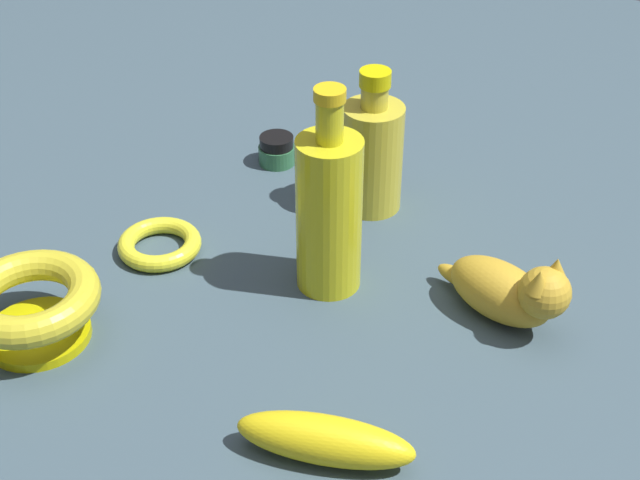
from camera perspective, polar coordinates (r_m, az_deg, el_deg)
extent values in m
plane|color=#384C56|center=(0.97, 0.00, -3.11)|extent=(2.00, 2.00, 0.00)
cylinder|color=gold|center=(1.07, 3.25, 5.11)|extent=(0.07, 0.07, 0.13)
cylinder|color=gold|center=(1.03, 3.39, 8.84)|extent=(0.03, 0.03, 0.03)
cylinder|color=#CAC208|center=(1.02, 3.44, 9.95)|extent=(0.04, 0.04, 0.02)
cylinder|color=gold|center=(0.93, 0.32, 1.63)|extent=(0.07, 0.07, 0.17)
cylinder|color=gold|center=(0.88, 0.34, 7.44)|extent=(0.03, 0.03, 0.04)
cylinder|color=gold|center=(0.87, 0.35, 9.06)|extent=(0.03, 0.03, 0.01)
ellipsoid|color=gold|center=(0.94, 11.05, -3.10)|extent=(0.08, 0.13, 0.06)
sphere|color=gold|center=(0.91, 13.72, -3.19)|extent=(0.05, 0.05, 0.05)
cone|color=gold|center=(0.90, 14.41, -1.71)|extent=(0.02, 0.02, 0.02)
cone|color=gold|center=(0.88, 13.40, -2.49)|extent=(0.02, 0.02, 0.02)
ellipsoid|color=gold|center=(0.97, 8.53, -2.28)|extent=(0.03, 0.05, 0.02)
ellipsoid|color=yellow|center=(0.79, 0.32, -12.26)|extent=(0.09, 0.16, 0.04)
torus|color=yellow|center=(1.04, -9.89, -0.24)|extent=(0.09, 0.09, 0.02)
cylinder|color=#B9B208|center=(0.95, -17.02, -5.54)|extent=(0.10, 0.10, 0.01)
torus|color=gold|center=(0.92, -17.50, -3.41)|extent=(0.13, 0.13, 0.03)
cylinder|color=#2F6941|center=(1.18, -2.68, 5.30)|extent=(0.05, 0.05, 0.02)
cylinder|color=#B38308|center=(1.18, -2.70, 5.71)|extent=(0.04, 0.04, 0.00)
cylinder|color=black|center=(1.17, -2.71, 6.09)|extent=(0.04, 0.04, 0.01)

